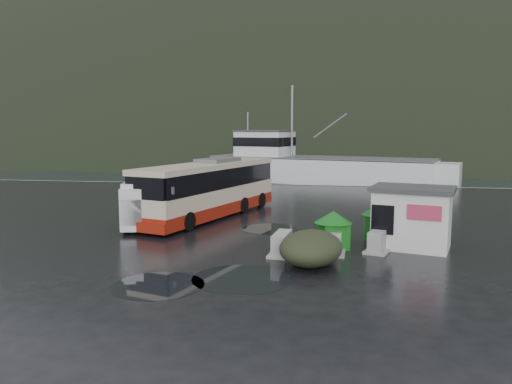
# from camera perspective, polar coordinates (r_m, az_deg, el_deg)

# --- Properties ---
(ground) EXTENTS (160.00, 160.00, 0.00)m
(ground) POSITION_cam_1_polar(r_m,az_deg,el_deg) (21.55, -5.91, -5.14)
(ground) COLOR black
(ground) RESTS_ON ground
(harbor_water) EXTENTS (300.00, 180.00, 0.02)m
(harbor_water) POSITION_cam_1_polar(r_m,az_deg,el_deg) (130.56, 6.16, 5.30)
(harbor_water) COLOR black
(harbor_water) RESTS_ON ground
(quay_edge) EXTENTS (160.00, 0.60, 1.50)m
(quay_edge) POSITION_cam_1_polar(r_m,az_deg,el_deg) (40.98, 1.02, 0.86)
(quay_edge) COLOR #999993
(quay_edge) RESTS_ON ground
(headland) EXTENTS (780.00, 540.00, 570.00)m
(headland) POSITION_cam_1_polar(r_m,az_deg,el_deg) (270.46, 9.51, 6.30)
(headland) COLOR black
(headland) RESTS_ON ground
(coach_bus) EXTENTS (5.95, 11.14, 3.05)m
(coach_bus) POSITION_cam_1_polar(r_m,az_deg,el_deg) (26.32, -5.30, -2.84)
(coach_bus) COLOR beige
(coach_bus) RESTS_ON ground
(white_van) EXTENTS (3.00, 5.69, 2.26)m
(white_van) POSITION_cam_1_polar(r_m,az_deg,el_deg) (24.75, -12.08, -3.63)
(white_van) COLOR silver
(white_van) RESTS_ON ground
(waste_bin_left) EXTENTS (1.36, 1.36, 1.47)m
(waste_bin_left) POSITION_cam_1_polar(r_m,az_deg,el_deg) (19.70, 8.76, -6.39)
(waste_bin_left) COLOR #126617
(waste_bin_left) RESTS_ON ground
(waste_bin_right) EXTENTS (1.32, 1.32, 1.50)m
(waste_bin_right) POSITION_cam_1_polar(r_m,az_deg,el_deg) (21.70, 13.88, -5.24)
(waste_bin_right) COLOR #126617
(waste_bin_right) RESTS_ON ground
(dome_tent) EXTENTS (2.53, 3.25, 1.17)m
(dome_tent) POSITION_cam_1_polar(r_m,az_deg,el_deg) (17.36, 6.28, -8.23)
(dome_tent) COLOR #2A301D
(dome_tent) RESTS_ON ground
(ticket_kiosk) EXTENTS (3.60, 3.09, 2.40)m
(ticket_kiosk) POSITION_cam_1_polar(r_m,az_deg,el_deg) (20.55, 17.26, -6.06)
(ticket_kiosk) COLOR silver
(ticket_kiosk) RESTS_ON ground
(jersey_barrier_a) EXTENTS (0.98, 1.70, 0.81)m
(jersey_barrier_a) POSITION_cam_1_polar(r_m,az_deg,el_deg) (18.61, 2.95, -7.13)
(jersey_barrier_a) COLOR #999993
(jersey_barrier_a) RESTS_ON ground
(jersey_barrier_b) EXTENTS (0.87, 1.58, 0.77)m
(jersey_barrier_b) POSITION_cam_1_polar(r_m,az_deg,el_deg) (19.02, 8.99, -6.89)
(jersey_barrier_b) COLOR #999993
(jersey_barrier_b) RESTS_ON ground
(jersey_barrier_c) EXTENTS (1.32, 1.82, 0.82)m
(jersey_barrier_c) POSITION_cam_1_polar(r_m,az_deg,el_deg) (19.64, 13.84, -6.55)
(jersey_barrier_c) COLOR #999993
(jersey_barrier_c) RESTS_ON ground
(fishing_trawler) EXTENTS (25.51, 12.82, 10.01)m
(fishing_trawler) POSITION_cam_1_polar(r_m,az_deg,el_deg) (48.08, 7.27, 1.77)
(fishing_trawler) COLOR silver
(fishing_trawler) RESTS_ON ground
(puddles) EXTENTS (5.32, 11.44, 0.01)m
(puddles) POSITION_cam_1_polar(r_m,az_deg,el_deg) (17.58, -3.00, -7.98)
(puddles) COLOR black
(puddles) RESTS_ON ground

